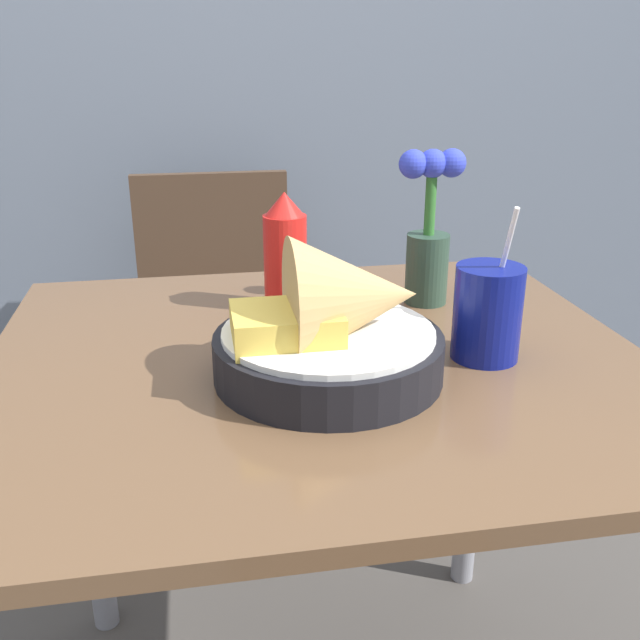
{
  "coord_description": "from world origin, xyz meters",
  "views": [
    {
      "loc": [
        -0.16,
        -0.9,
        1.14
      ],
      "look_at": [
        -0.0,
        -0.02,
        0.8
      ],
      "focal_mm": 40.0,
      "sensor_mm": 36.0,
      "label": 1
    }
  ],
  "objects": [
    {
      "name": "flower_vase",
      "position": [
        0.21,
        0.19,
        0.86
      ],
      "size": [
        0.11,
        0.07,
        0.25
      ],
      "color": "#2D4738",
      "rests_on": "dining_table"
    },
    {
      "name": "ketchup_bottle",
      "position": [
        -0.02,
        0.2,
        0.83
      ],
      "size": [
        0.07,
        0.07,
        0.19
      ],
      "color": "red",
      "rests_on": "dining_table"
    },
    {
      "name": "drink_cup",
      "position": [
        0.22,
        -0.05,
        0.8
      ],
      "size": [
        0.09,
        0.09,
        0.22
      ],
      "color": "navy",
      "rests_on": "dining_table"
    },
    {
      "name": "dining_table",
      "position": [
        0.0,
        0.0,
        0.62
      ],
      "size": [
        0.91,
        0.81,
        0.74
      ],
      "color": "brown",
      "rests_on": "ground_plane"
    },
    {
      "name": "chair_far_window",
      "position": [
        -0.12,
        0.87,
        0.5
      ],
      "size": [
        0.4,
        0.4,
        0.84
      ],
      "color": "#473323",
      "rests_on": "ground_plane"
    },
    {
      "name": "food_basket",
      "position": [
        0.01,
        -0.07,
        0.81
      ],
      "size": [
        0.3,
        0.3,
        0.19
      ],
      "color": "black",
      "rests_on": "dining_table"
    }
  ]
}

